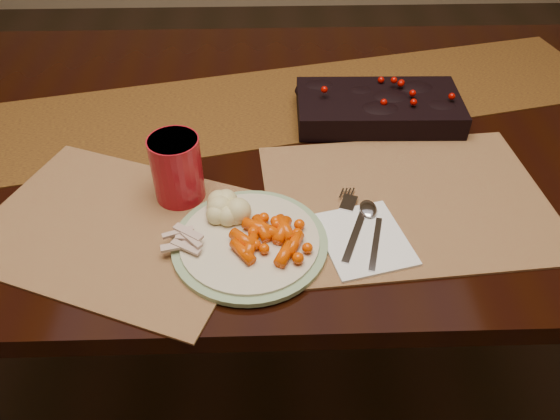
{
  "coord_description": "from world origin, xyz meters",
  "views": [
    {
      "loc": [
        0.02,
        -0.94,
        1.4
      ],
      "look_at": [
        0.04,
        -0.3,
        0.8
      ],
      "focal_mm": 35.0,
      "sensor_mm": 36.0,
      "label": 1
    }
  ],
  "objects_px": {
    "placemat_main": "(406,200)",
    "baby_carrots": "(269,239)",
    "dining_table": "(263,255)",
    "mashed_potatoes": "(226,204)",
    "napkin": "(364,239)",
    "turkey_shreds": "(186,240)",
    "centerpiece": "(379,104)",
    "dinner_plate": "(250,242)",
    "red_cup": "(177,169)"
  },
  "relations": [
    {
      "from": "centerpiece",
      "to": "mashed_potatoes",
      "type": "bearing_deg",
      "value": -134.75
    },
    {
      "from": "placemat_main",
      "to": "napkin",
      "type": "bearing_deg",
      "value": -137.21
    },
    {
      "from": "dining_table",
      "to": "napkin",
      "type": "height_order",
      "value": "napkin"
    },
    {
      "from": "dinner_plate",
      "to": "mashed_potatoes",
      "type": "height_order",
      "value": "mashed_potatoes"
    },
    {
      "from": "napkin",
      "to": "red_cup",
      "type": "xyz_separation_m",
      "value": [
        -0.31,
        0.12,
        0.06
      ]
    },
    {
      "from": "placemat_main",
      "to": "baby_carrots",
      "type": "height_order",
      "value": "baby_carrots"
    },
    {
      "from": "dining_table",
      "to": "placemat_main",
      "type": "height_order",
      "value": "placemat_main"
    },
    {
      "from": "placemat_main",
      "to": "dining_table",
      "type": "bearing_deg",
      "value": 134.89
    },
    {
      "from": "red_cup",
      "to": "baby_carrots",
      "type": "bearing_deg",
      "value": -41.72
    },
    {
      "from": "dining_table",
      "to": "mashed_potatoes",
      "type": "height_order",
      "value": "mashed_potatoes"
    },
    {
      "from": "dining_table",
      "to": "dinner_plate",
      "type": "distance_m",
      "value": 0.51
    },
    {
      "from": "dining_table",
      "to": "mashed_potatoes",
      "type": "bearing_deg",
      "value": -101.2
    },
    {
      "from": "mashed_potatoes",
      "to": "baby_carrots",
      "type": "bearing_deg",
      "value": -45.58
    },
    {
      "from": "dinner_plate",
      "to": "placemat_main",
      "type": "bearing_deg",
      "value": 20.73
    },
    {
      "from": "baby_carrots",
      "to": "red_cup",
      "type": "height_order",
      "value": "red_cup"
    },
    {
      "from": "dining_table",
      "to": "baby_carrots",
      "type": "height_order",
      "value": "baby_carrots"
    },
    {
      "from": "centerpiece",
      "to": "baby_carrots",
      "type": "height_order",
      "value": "centerpiece"
    },
    {
      "from": "placemat_main",
      "to": "turkey_shreds",
      "type": "relative_size",
      "value": 7.0
    },
    {
      "from": "placemat_main",
      "to": "turkey_shreds",
      "type": "distance_m",
      "value": 0.39
    },
    {
      "from": "centerpiece",
      "to": "red_cup",
      "type": "distance_m",
      "value": 0.46
    },
    {
      "from": "centerpiece",
      "to": "turkey_shreds",
      "type": "relative_size",
      "value": 4.77
    },
    {
      "from": "placemat_main",
      "to": "baby_carrots",
      "type": "bearing_deg",
      "value": -159.59
    },
    {
      "from": "centerpiece",
      "to": "dinner_plate",
      "type": "xyz_separation_m",
      "value": [
        -0.27,
        -0.37,
        -0.03
      ]
    },
    {
      "from": "placemat_main",
      "to": "dinner_plate",
      "type": "bearing_deg",
      "value": -163.99
    },
    {
      "from": "centerpiece",
      "to": "dinner_plate",
      "type": "height_order",
      "value": "centerpiece"
    },
    {
      "from": "baby_carrots",
      "to": "turkey_shreds",
      "type": "relative_size",
      "value": 1.38
    },
    {
      "from": "red_cup",
      "to": "mashed_potatoes",
      "type": "bearing_deg",
      "value": -38.23
    },
    {
      "from": "dinner_plate",
      "to": "dining_table",
      "type": "bearing_deg",
      "value": 87.41
    },
    {
      "from": "placemat_main",
      "to": "turkey_shreds",
      "type": "bearing_deg",
      "value": -168.14
    },
    {
      "from": "placemat_main",
      "to": "red_cup",
      "type": "distance_m",
      "value": 0.41
    },
    {
      "from": "dining_table",
      "to": "turkey_shreds",
      "type": "height_order",
      "value": "turkey_shreds"
    },
    {
      "from": "napkin",
      "to": "placemat_main",
      "type": "bearing_deg",
      "value": 33.62
    },
    {
      "from": "napkin",
      "to": "red_cup",
      "type": "bearing_deg",
      "value": 144.58
    },
    {
      "from": "centerpiece",
      "to": "red_cup",
      "type": "xyz_separation_m",
      "value": [
        -0.39,
        -0.24,
        0.03
      ]
    },
    {
      "from": "placemat_main",
      "to": "mashed_potatoes",
      "type": "bearing_deg",
      "value": -176.72
    },
    {
      "from": "turkey_shreds",
      "to": "red_cup",
      "type": "bearing_deg",
      "value": 100.19
    },
    {
      "from": "baby_carrots",
      "to": "red_cup",
      "type": "bearing_deg",
      "value": 138.28
    },
    {
      "from": "turkey_shreds",
      "to": "napkin",
      "type": "xyz_separation_m",
      "value": [
        0.29,
        0.01,
        -0.02
      ]
    },
    {
      "from": "turkey_shreds",
      "to": "napkin",
      "type": "bearing_deg",
      "value": 2.68
    },
    {
      "from": "mashed_potatoes",
      "to": "napkin",
      "type": "height_order",
      "value": "mashed_potatoes"
    },
    {
      "from": "turkey_shreds",
      "to": "napkin",
      "type": "height_order",
      "value": "turkey_shreds"
    },
    {
      "from": "dining_table",
      "to": "mashed_potatoes",
      "type": "xyz_separation_m",
      "value": [
        -0.05,
        -0.27,
        0.41
      ]
    },
    {
      "from": "turkey_shreds",
      "to": "red_cup",
      "type": "height_order",
      "value": "red_cup"
    },
    {
      "from": "dining_table",
      "to": "turkey_shreds",
      "type": "xyz_separation_m",
      "value": [
        -0.12,
        -0.34,
        0.4
      ]
    },
    {
      "from": "dining_table",
      "to": "centerpiece",
      "type": "relative_size",
      "value": 5.32
    },
    {
      "from": "mashed_potatoes",
      "to": "napkin",
      "type": "distance_m",
      "value": 0.23
    },
    {
      "from": "mashed_potatoes",
      "to": "red_cup",
      "type": "relative_size",
      "value": 0.63
    },
    {
      "from": "turkey_shreds",
      "to": "red_cup",
      "type": "xyz_separation_m",
      "value": [
        -0.02,
        0.14,
        0.04
      ]
    },
    {
      "from": "baby_carrots",
      "to": "red_cup",
      "type": "relative_size",
      "value": 0.82
    },
    {
      "from": "red_cup",
      "to": "dinner_plate",
      "type": "bearing_deg",
      "value": -45.94
    }
  ]
}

